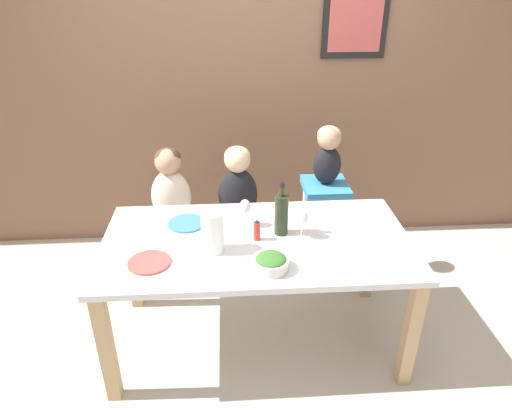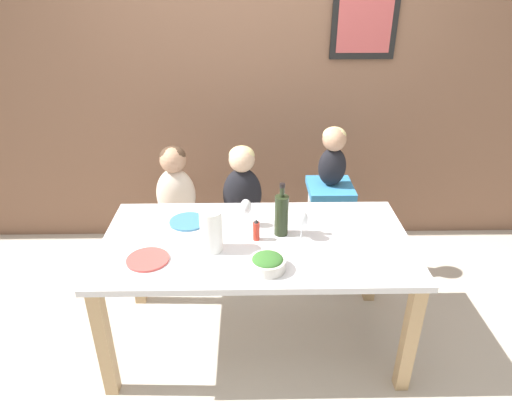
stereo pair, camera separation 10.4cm
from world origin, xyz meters
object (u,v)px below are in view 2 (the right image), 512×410
(wine_glass_far, at_px, (246,208))
(person_baby_right, at_px, (333,153))
(person_child_center, at_px, (242,183))
(paper_towel_roll, at_px, (211,231))
(person_child_left, at_px, (175,184))
(salad_bowl_large, at_px, (268,263))
(wine_glass_near, at_px, (302,220))
(chair_far_left, at_px, (179,229))
(chair_right_highchair, at_px, (329,207))
(wine_bottle, at_px, (281,214))
(chair_far_center, at_px, (243,228))
(dinner_plate_back_left, at_px, (188,222))
(dinner_plate_front_left, at_px, (148,259))

(wine_glass_far, bearing_deg, person_baby_right, 42.76)
(person_child_center, distance_m, paper_towel_roll, 0.81)
(person_child_left, xyz_separation_m, person_baby_right, (1.06, 0.00, 0.22))
(salad_bowl_large, bearing_deg, wine_glass_near, 55.36)
(chair_far_left, relative_size, person_child_center, 0.86)
(chair_far_left, xyz_separation_m, person_child_center, (0.46, 0.00, 0.36))
(chair_right_highchair, distance_m, paper_towel_roll, 1.13)
(wine_bottle, height_order, wine_glass_near, wine_bottle)
(chair_far_center, bearing_deg, chair_right_highchair, -0.00)
(wine_glass_far, distance_m, dinner_plate_back_left, 0.36)
(wine_glass_far, height_order, dinner_plate_front_left, wine_glass_far)
(chair_right_highchair, bearing_deg, wine_glass_far, -137.33)
(chair_far_center, height_order, person_child_left, person_child_left)
(chair_far_left, xyz_separation_m, person_child_left, (0.00, 0.00, 0.36))
(paper_towel_roll, height_order, salad_bowl_large, paper_towel_roll)
(wine_bottle, bearing_deg, person_baby_right, 58.83)
(chair_right_highchair, height_order, dinner_plate_front_left, dinner_plate_front_left)
(person_baby_right, bearing_deg, wine_bottle, -121.17)
(wine_glass_far, xyz_separation_m, dinner_plate_back_left, (-0.34, 0.04, -0.11))
(wine_glass_near, relative_size, dinner_plate_back_left, 0.77)
(chair_right_highchair, distance_m, wine_glass_near, 0.79)
(wine_bottle, distance_m, paper_towel_roll, 0.41)
(wine_glass_near, relative_size, dinner_plate_front_left, 0.77)
(paper_towel_roll, relative_size, dinner_plate_back_left, 1.06)
(wine_glass_near, height_order, dinner_plate_front_left, wine_glass_near)
(chair_right_highchair, height_order, person_baby_right, person_baby_right)
(dinner_plate_back_left, bearing_deg, wine_glass_near, -16.12)
(wine_bottle, relative_size, wine_glass_far, 1.86)
(person_child_left, bearing_deg, chair_far_left, -90.00)
(wine_glass_near, bearing_deg, dinner_plate_back_left, 163.88)
(wine_bottle, height_order, paper_towel_roll, wine_bottle)
(chair_right_highchair, bearing_deg, person_child_center, 179.88)
(wine_glass_far, relative_size, salad_bowl_large, 0.92)
(chair_far_left, height_order, wine_glass_far, wine_glass_far)
(paper_towel_roll, distance_m, salad_bowl_large, 0.35)
(chair_far_center, xyz_separation_m, chair_right_highchair, (0.61, -0.00, 0.17))
(person_child_left, distance_m, dinner_plate_back_left, 0.52)
(person_child_center, xyz_separation_m, salad_bowl_large, (0.13, -0.97, 0.02))
(paper_towel_roll, relative_size, dinner_plate_front_left, 1.06)
(chair_far_left, relative_size, wine_glass_near, 2.79)
(person_child_center, bearing_deg, dinner_plate_back_left, -122.19)
(paper_towel_roll, xyz_separation_m, dinner_plate_front_left, (-0.32, -0.10, -0.11))
(chair_far_left, relative_size, dinner_plate_front_left, 2.15)
(chair_right_highchair, distance_m, wine_bottle, 0.80)
(person_child_left, bearing_deg, chair_right_highchair, -0.07)
(person_child_center, relative_size, paper_towel_roll, 2.35)
(chair_right_highchair, height_order, person_child_center, person_child_center)
(chair_far_left, relative_size, wine_glass_far, 2.79)
(dinner_plate_back_left, bearing_deg, chair_far_left, 106.13)
(wine_glass_near, distance_m, dinner_plate_front_left, 0.84)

